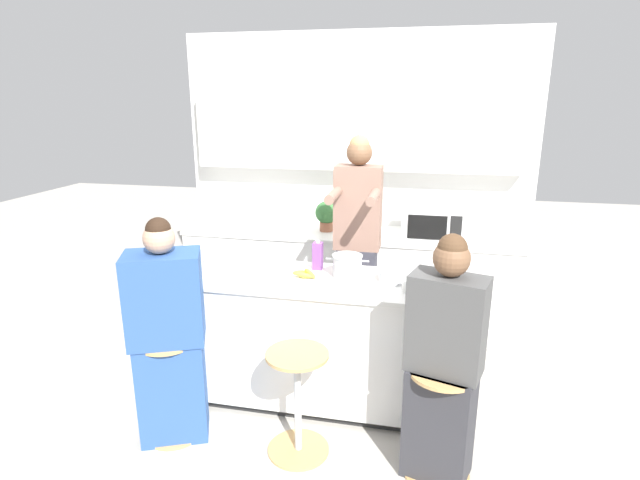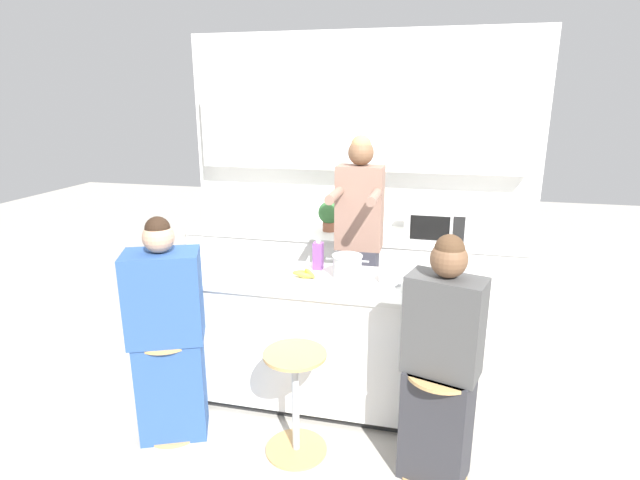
{
  "view_description": "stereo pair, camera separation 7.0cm",
  "coord_description": "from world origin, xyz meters",
  "px_view_note": "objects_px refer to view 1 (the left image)",
  "views": [
    {
      "loc": [
        0.68,
        -3.1,
        2.11
      ],
      "look_at": [
        0.0,
        0.06,
        1.18
      ],
      "focal_mm": 28.0,
      "sensor_mm": 36.0,
      "label": 1
    },
    {
      "loc": [
        0.75,
        -3.09,
        2.11
      ],
      "look_at": [
        0.0,
        0.06,
        1.18
      ],
      "focal_mm": 28.0,
      "sensor_mm": 36.0,
      "label": 2
    }
  ],
  "objects_px": {
    "juice_carton": "(318,256)",
    "coffee_cup_near": "(229,267)",
    "cooking_pot": "(347,266)",
    "coffee_cup_far": "(409,286)",
    "kitchen_island": "(318,339)",
    "banana_bunch": "(304,274)",
    "bar_stool_rightmost": "(440,419)",
    "potted_plant": "(326,214)",
    "person_cooking": "(357,252)",
    "bar_stool_center": "(298,398)",
    "person_seated_near": "(443,371)",
    "fruit_bowl": "(216,258)",
    "microwave": "(433,223)",
    "person_wrapped_blanket": "(168,339)",
    "bar_stool_leftmost": "(171,382)"
  },
  "relations": [
    {
      "from": "juice_carton",
      "to": "coffee_cup_near",
      "type": "bearing_deg",
      "value": -161.61
    },
    {
      "from": "cooking_pot",
      "to": "coffee_cup_far",
      "type": "relative_size",
      "value": 2.62
    },
    {
      "from": "kitchen_island",
      "to": "coffee_cup_near",
      "type": "height_order",
      "value": "coffee_cup_near"
    },
    {
      "from": "banana_bunch",
      "to": "juice_carton",
      "type": "bearing_deg",
      "value": 75.13
    },
    {
      "from": "bar_stool_rightmost",
      "to": "potted_plant",
      "type": "bearing_deg",
      "value": 118.35
    },
    {
      "from": "bar_stool_rightmost",
      "to": "banana_bunch",
      "type": "relative_size",
      "value": 3.63
    },
    {
      "from": "banana_bunch",
      "to": "potted_plant",
      "type": "height_order",
      "value": "potted_plant"
    },
    {
      "from": "person_cooking",
      "to": "bar_stool_center",
      "type": "bearing_deg",
      "value": -98.64
    },
    {
      "from": "person_cooking",
      "to": "potted_plant",
      "type": "height_order",
      "value": "person_cooking"
    },
    {
      "from": "person_seated_near",
      "to": "juice_carton",
      "type": "distance_m",
      "value": 1.22
    },
    {
      "from": "kitchen_island",
      "to": "bar_stool_rightmost",
      "type": "xyz_separation_m",
      "value": [
        0.83,
        -0.6,
        -0.1
      ]
    },
    {
      "from": "bar_stool_rightmost",
      "to": "juice_carton",
      "type": "distance_m",
      "value": 1.35
    },
    {
      "from": "cooking_pot",
      "to": "juice_carton",
      "type": "height_order",
      "value": "juice_carton"
    },
    {
      "from": "person_cooking",
      "to": "fruit_bowl",
      "type": "relative_size",
      "value": 9.47
    },
    {
      "from": "microwave",
      "to": "juice_carton",
      "type": "bearing_deg",
      "value": -125.82
    },
    {
      "from": "bar_stool_rightmost",
      "to": "potted_plant",
      "type": "distance_m",
      "value": 2.3
    },
    {
      "from": "bar_stool_rightmost",
      "to": "person_seated_near",
      "type": "height_order",
      "value": "person_seated_near"
    },
    {
      "from": "cooking_pot",
      "to": "microwave",
      "type": "relative_size",
      "value": 0.56
    },
    {
      "from": "coffee_cup_near",
      "to": "coffee_cup_far",
      "type": "height_order",
      "value": "coffee_cup_far"
    },
    {
      "from": "microwave",
      "to": "kitchen_island",
      "type": "bearing_deg",
      "value": -120.42
    },
    {
      "from": "bar_stool_rightmost",
      "to": "microwave",
      "type": "distance_m",
      "value": 2.01
    },
    {
      "from": "person_cooking",
      "to": "potted_plant",
      "type": "xyz_separation_m",
      "value": [
        -0.39,
        0.7,
        0.13
      ]
    },
    {
      "from": "person_seated_near",
      "to": "coffee_cup_near",
      "type": "bearing_deg",
      "value": 175.23
    },
    {
      "from": "kitchen_island",
      "to": "person_wrapped_blanket",
      "type": "relative_size",
      "value": 1.44
    },
    {
      "from": "person_cooking",
      "to": "cooking_pot",
      "type": "relative_size",
      "value": 6.24
    },
    {
      "from": "banana_bunch",
      "to": "cooking_pot",
      "type": "bearing_deg",
      "value": 14.68
    },
    {
      "from": "person_wrapped_blanket",
      "to": "coffee_cup_near",
      "type": "bearing_deg",
      "value": 49.75
    },
    {
      "from": "juice_carton",
      "to": "fruit_bowl",
      "type": "bearing_deg",
      "value": -179.79
    },
    {
      "from": "person_cooking",
      "to": "person_seated_near",
      "type": "height_order",
      "value": "person_cooking"
    },
    {
      "from": "bar_stool_center",
      "to": "microwave",
      "type": "distance_m",
      "value": 2.12
    },
    {
      "from": "coffee_cup_near",
      "to": "potted_plant",
      "type": "relative_size",
      "value": 0.42
    },
    {
      "from": "bar_stool_rightmost",
      "to": "person_wrapped_blanket",
      "type": "distance_m",
      "value": 1.68
    },
    {
      "from": "bar_stool_center",
      "to": "bar_stool_rightmost",
      "type": "relative_size",
      "value": 1.0
    },
    {
      "from": "person_wrapped_blanket",
      "to": "coffee_cup_near",
      "type": "height_order",
      "value": "person_wrapped_blanket"
    },
    {
      "from": "person_wrapped_blanket",
      "to": "coffee_cup_far",
      "type": "xyz_separation_m",
      "value": [
        1.42,
        0.46,
        0.29
      ]
    },
    {
      "from": "bar_stool_leftmost",
      "to": "fruit_bowl",
      "type": "relative_size",
      "value": 3.45
    },
    {
      "from": "bar_stool_rightmost",
      "to": "coffee_cup_far",
      "type": "bearing_deg",
      "value": 115.3
    },
    {
      "from": "person_seated_near",
      "to": "person_wrapped_blanket",
      "type": "bearing_deg",
      "value": -163.32
    },
    {
      "from": "person_seated_near",
      "to": "cooking_pot",
      "type": "xyz_separation_m",
      "value": [
        -0.64,
        0.65,
        0.34
      ]
    },
    {
      "from": "coffee_cup_far",
      "to": "person_wrapped_blanket",
      "type": "bearing_deg",
      "value": -162.06
    },
    {
      "from": "coffee_cup_far",
      "to": "juice_carton",
      "type": "relative_size",
      "value": 0.53
    },
    {
      "from": "coffee_cup_far",
      "to": "potted_plant",
      "type": "distance_m",
      "value": 1.68
    },
    {
      "from": "kitchen_island",
      "to": "potted_plant",
      "type": "xyz_separation_m",
      "value": [
        -0.21,
        1.34,
        0.59
      ]
    },
    {
      "from": "cooking_pot",
      "to": "potted_plant",
      "type": "distance_m",
      "value": 1.33
    },
    {
      "from": "coffee_cup_near",
      "to": "fruit_bowl",
      "type": "bearing_deg",
      "value": 133.28
    },
    {
      "from": "person_wrapped_blanket",
      "to": "microwave",
      "type": "xyz_separation_m",
      "value": [
        1.57,
        1.88,
        0.35
      ]
    },
    {
      "from": "coffee_cup_near",
      "to": "coffee_cup_far",
      "type": "xyz_separation_m",
      "value": [
        1.24,
        -0.11,
        0.0
      ]
    },
    {
      "from": "bar_stool_center",
      "to": "potted_plant",
      "type": "height_order",
      "value": "potted_plant"
    },
    {
      "from": "person_seated_near",
      "to": "coffee_cup_far",
      "type": "relative_size",
      "value": 12.85
    },
    {
      "from": "fruit_bowl",
      "to": "juice_carton",
      "type": "height_order",
      "value": "juice_carton"
    }
  ]
}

